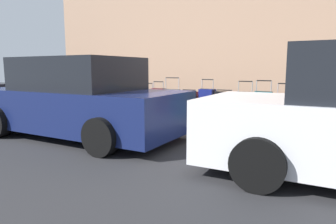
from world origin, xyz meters
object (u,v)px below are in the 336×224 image
suitcase_maroon_2 (284,111)px  suitcase_olive_4 (245,108)px  suitcase_silver_1 (309,118)px  suitcase_teal_3 (263,109)px  suitcase_olive_11 (133,103)px  suitcase_teal_10 (148,104)px  parked_car_navy_1 (80,100)px  suitcase_black_5 (224,107)px  bollard_post (88,97)px  suitcase_silver_8 (172,104)px  suitcase_red_7 (189,106)px  fire_hydrant (108,99)px  suitcase_maroon_9 (159,102)px  suitcase_navy_6 (207,105)px

suitcase_maroon_2 → suitcase_olive_4: suitcase_olive_4 is taller
suitcase_silver_1 → suitcase_maroon_2: bearing=2.5°
suitcase_teal_3 → suitcase_olive_11: (3.62, -0.05, -0.08)m
suitcase_teal_10 → suitcase_silver_1: bearing=179.7°
suitcase_silver_1 → parked_car_navy_1: parked_car_navy_1 is taller
suitcase_maroon_2 → suitcase_black_5: (1.34, 0.07, -0.00)m
bollard_post → suitcase_olive_4: bearing=-177.7°
suitcase_silver_1 → suitcase_silver_8: size_ratio=0.69×
suitcase_olive_4 → suitcase_teal_10: 2.75m
suitcase_maroon_2 → suitcase_red_7: bearing=2.7°
fire_hydrant → bollard_post: bollard_post is taller
suitcase_silver_8 → parked_car_navy_1: size_ratio=0.23×
suitcase_olive_11 → fire_hydrant: 0.95m
suitcase_maroon_9 → suitcase_olive_11: 0.86m
suitcase_olive_4 → suitcase_olive_11: 3.19m
suitcase_silver_1 → parked_car_navy_1: (4.12, 2.42, 0.37)m
suitcase_teal_10 → suitcase_olive_11: suitcase_olive_11 is taller
suitcase_red_7 → suitcase_maroon_9: size_ratio=0.81×
suitcase_silver_1 → fire_hydrant: 5.50m
suitcase_olive_4 → suitcase_olive_11: suitcase_olive_4 is taller
suitcase_red_7 → suitcase_teal_10: bearing=-6.2°
suitcase_maroon_2 → suitcase_maroon_9: (3.20, 0.05, 0.01)m
suitcase_silver_1 → suitcase_silver_8: 3.23m
suitcase_teal_3 → suitcase_navy_6: suitcase_teal_3 is taller
suitcase_silver_1 → suitcase_silver_8: suitcase_silver_8 is taller
fire_hydrant → suitcase_red_7: bearing=178.5°
suitcase_silver_1 → bollard_post: (6.20, 0.21, 0.14)m
suitcase_red_7 → suitcase_maroon_9: (0.95, -0.06, 0.02)m
suitcase_olive_4 → suitcase_silver_1: bearing=-179.6°
parked_car_navy_1 → suitcase_olive_11: bearing=-79.6°
suitcase_red_7 → suitcase_silver_8: (0.49, -0.00, 0.02)m
suitcase_black_5 → suitcase_maroon_9: bearing=-0.5°
suitcase_olive_11 → suitcase_maroon_2: bearing=-179.4°
suitcase_black_5 → parked_car_navy_1: 3.28m
suitcase_silver_1 → suitcase_navy_6: 2.30m
suitcase_teal_10 → fire_hydrant: (1.38, 0.08, 0.09)m
suitcase_silver_1 → suitcase_maroon_2: 0.50m
suitcase_teal_10 → suitcase_maroon_9: bearing=167.6°
suitcase_silver_1 → suitcase_black_5: 1.84m
suitcase_black_5 → parked_car_navy_1: bearing=45.5°
suitcase_olive_4 → suitcase_black_5: suitcase_olive_4 is taller
suitcase_black_5 → suitcase_maroon_9: 1.86m
suitcase_silver_1 → suitcase_teal_10: size_ratio=0.82×
suitcase_maroon_9 → suitcase_olive_11: size_ratio=1.02×
suitcase_olive_4 → bollard_post: size_ratio=1.27×
suitcase_navy_6 → bollard_post: suitcase_navy_6 is taller
suitcase_olive_4 → suitcase_red_7: bearing=5.0°
parked_car_navy_1 → suitcase_teal_3: bearing=-144.1°
suitcase_olive_4 → fire_hydrant: suitcase_olive_4 is taller
suitcase_olive_4 → suitcase_maroon_9: (2.32, 0.06, -0.00)m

